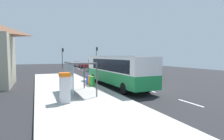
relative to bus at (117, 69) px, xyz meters
The scene contains 21 objects.
ground_plane 12.35m from the bus, 81.94° to the left, with size 56.00×92.00×0.04m, color #262628.
sidewalk_platform 5.00m from the bus, behind, with size 6.20×30.00×0.18m, color beige.
lane_stripe_seg_0 8.35m from the bus, 76.06° to the right, with size 0.16×2.20×0.01m, color silver.
lane_stripe_seg_1 3.96m from the bus, 55.98° to the right, with size 0.16×2.20×0.01m, color silver.
lane_stripe_seg_2 3.41m from the bus, 46.84° to the left, with size 0.16×2.20×0.01m, color silver.
lane_stripe_seg_3 7.58m from the bus, 74.53° to the left, with size 0.16×2.20×0.01m, color silver.
lane_stripe_seg_4 12.39m from the bus, 80.78° to the left, with size 0.16×2.20×0.01m, color silver.
lane_stripe_seg_5 17.30m from the bus, 83.45° to the left, with size 0.16×2.20×0.01m, color silver.
lane_stripe_seg_6 22.26m from the bus, 84.92° to the left, with size 0.16×2.20×0.01m, color silver.
lane_stripe_seg_7 27.23m from the bus, 85.86° to the left, with size 0.16×2.20×0.01m, color silver.
bus is the anchor object (origin of this frame).
white_van 19.45m from the bus, 78.39° to the left, with size 2.11×5.24×2.30m.
sedan_near 38.67m from the bus, 84.04° to the left, with size 1.92×4.44×1.52m.
sedan_far 30.84m from the bus, 82.52° to the left, with size 1.89×4.42×1.52m.
ticket_machine 7.97m from the bus, 138.51° to the right, with size 0.66×0.76×1.94m.
recycling_bin_green 2.78m from the bus, behind, with size 0.52×0.52×0.95m, color green.
recycling_bin_orange 2.94m from the bus, 157.49° to the left, with size 0.52×0.52×0.95m, color orange.
recycling_bin_blue 3.25m from the bus, 145.17° to the left, with size 0.52×0.52×0.95m, color blue.
traffic_light_near_side 30.18m from the bus, 76.16° to the left, with size 0.49×0.28×5.45m.
traffic_light_far_side 30.12m from the bus, 92.65° to the left, with size 0.49×0.28×5.06m.
bus_shelter 5.32m from the bus, 152.21° to the right, with size 1.80×4.00×2.50m.
Camera 1 is at (-9.35, -15.38, 3.20)m, focal length 29.79 mm.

